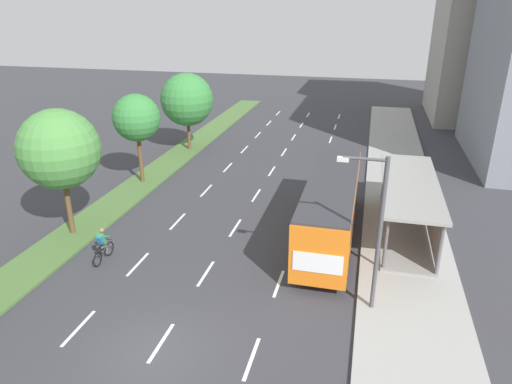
{
  "coord_description": "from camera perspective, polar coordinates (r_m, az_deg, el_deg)",
  "views": [
    {
      "loc": [
        6.79,
        -12.1,
        11.77
      ],
      "look_at": [
        0.56,
        13.08,
        1.2
      ],
      "focal_mm": 32.49,
      "sensor_mm": 36.0,
      "label": 1
    }
  ],
  "objects": [
    {
      "name": "ground_plane",
      "position": [
        18.19,
        -12.35,
        -18.76
      ],
      "size": [
        140.0,
        140.0,
        0.0
      ],
      "primitive_type": "plane",
      "color": "#38383D"
    },
    {
      "name": "median_strip",
      "position": [
        37.35,
        -10.71,
        3.51
      ],
      "size": [
        2.6,
        52.0,
        0.12
      ],
      "primitive_type": "cube",
      "color": "#4C7038",
      "rests_on": "ground"
    },
    {
      "name": "sidewalk_right",
      "position": [
        34.25,
        17.16,
        1.18
      ],
      "size": [
        4.5,
        52.0,
        0.15
      ],
      "primitive_type": "cube",
      "color": "#9E9E99",
      "rests_on": "ground"
    },
    {
      "name": "lane_divider_left",
      "position": [
        33.77,
        -4.74,
        1.71
      ],
      "size": [
        0.14,
        46.68,
        0.01
      ],
      "color": "white",
      "rests_on": "ground"
    },
    {
      "name": "lane_divider_center",
      "position": [
        32.88,
        1.06,
        1.2
      ],
      "size": [
        0.14,
        46.68,
        0.01
      ],
      "color": "white",
      "rests_on": "ground"
    },
    {
      "name": "lane_divider_right",
      "position": [
        32.33,
        7.11,
        0.66
      ],
      "size": [
        0.14,
        46.68,
        0.01
      ],
      "color": "white",
      "rests_on": "ground"
    },
    {
      "name": "bus_shelter",
      "position": [
        26.26,
        18.81,
        -1.23
      ],
      "size": [
        2.9,
        9.73,
        2.86
      ],
      "color": "gray",
      "rests_on": "sidewalk_right"
    },
    {
      "name": "bus",
      "position": [
        24.67,
        9.2,
        -1.29
      ],
      "size": [
        2.54,
        11.29,
        3.37
      ],
      "color": "orange",
      "rests_on": "ground"
    },
    {
      "name": "cyclist",
      "position": [
        23.95,
        -18.36,
        -6.35
      ],
      "size": [
        0.46,
        1.82,
        1.71
      ],
      "color": "black",
      "rests_on": "ground"
    },
    {
      "name": "median_tree_second",
      "position": [
        25.8,
        -23.06,
        4.85
      ],
      "size": [
        4.15,
        4.15,
        6.83
      ],
      "color": "brown",
      "rests_on": "median_strip"
    },
    {
      "name": "median_tree_third",
      "position": [
        32.5,
        -14.5,
        8.79
      ],
      "size": [
        3.2,
        3.2,
        6.14
      ],
      "color": "brown",
      "rests_on": "median_strip"
    },
    {
      "name": "median_tree_fourth",
      "position": [
        39.67,
        -8.5,
        11.17
      ],
      "size": [
        4.38,
        4.38,
        6.44
      ],
      "color": "brown",
      "rests_on": "median_strip"
    },
    {
      "name": "streetlight",
      "position": [
        18.41,
        14.52,
        -3.93
      ],
      "size": [
        1.91,
        0.24,
        6.5
      ],
      "color": "#4C4C51",
      "rests_on": "sidewalk_right"
    },
    {
      "name": "building_mid_right",
      "position": [
        56.71,
        27.44,
        17.79
      ],
      "size": [
        11.02,
        13.18,
        19.47
      ],
      "primitive_type": "cube",
      "color": "#A39E93",
      "rests_on": "ground"
    }
  ]
}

